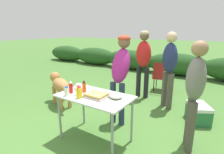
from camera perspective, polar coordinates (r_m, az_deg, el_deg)
The scene contains 18 objects.
ground_plane at distance 2.95m, azimuth -5.31°, elevation -19.58°, with size 60.00×60.00×0.00m, color #477533.
shrub_hedge at distance 7.14m, azimuth 20.40°, elevation 3.93°, with size 14.40×0.90×0.83m.
folding_table at distance 2.63m, azimuth -5.66°, elevation -7.62°, with size 1.10×0.64×0.74m.
food_tray at distance 2.54m, azimuth -5.09°, elevation -5.94°, with size 0.33×0.28×0.06m.
plate_stack at distance 2.93m, azimuth -9.97°, elevation -3.38°, with size 0.23×0.23×0.04m, color white.
mixing_bowl at distance 2.49m, azimuth 1.28°, elevation -6.20°, with size 0.19×0.19×0.06m, color #ADBC99.
paper_cup_stack at distance 2.65m, azimuth -10.83°, elevation -3.96°, with size 0.08×0.08×0.17m, color white.
mayo_bottle at distance 2.66m, azimuth -14.60°, elevation -4.36°, with size 0.07×0.07×0.16m.
ketchup_bottle at distance 2.74m, azimuth -13.30°, elevation -3.20°, with size 0.06×0.06×0.20m.
hot_sauce_bottle at distance 2.74m, azimuth -9.09°, elevation -3.05°, with size 0.06×0.06×0.19m.
mustard_bottle at distance 2.52m, azimuth -10.68°, elevation -4.77°, with size 0.08×0.08×0.19m.
standing_person_with_beanie at distance 3.09m, azimuth 2.86°, elevation 2.77°, with size 0.35×0.47×1.60m.
standing_person_in_gray_fleece at distance 3.88m, azimuth 18.25°, elevation 4.15°, with size 0.45×0.44×1.65m.
standing_person_in_red_jacket at distance 2.60m, azimuth 25.41°, elevation -3.00°, with size 0.33×0.40×1.55m.
standing_person_in_olive_jacket at distance 4.37m, azimuth 10.23°, elevation 6.40°, with size 0.40×0.31×1.67m.
dog at distance 4.15m, azimuth -16.65°, elevation -2.58°, with size 1.04×0.55×0.71m.
camp_chair_green_behind_table at distance 5.01m, azimuth 16.11°, elevation 0.50°, with size 0.56×0.66×0.83m.
cooler_box at distance 3.72m, azimuth 26.30°, elevation -10.48°, with size 0.52×0.58×0.34m.
Camera 1 is at (1.55, -1.88, 1.67)m, focal length 28.00 mm.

